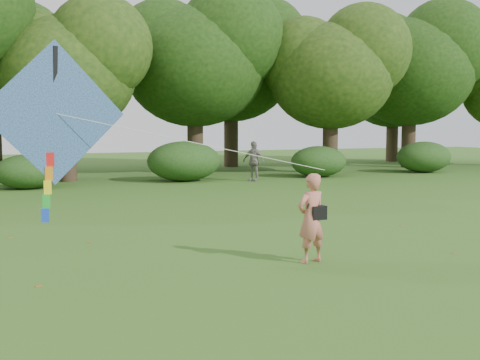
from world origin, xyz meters
name	(u,v)px	position (x,y,z in m)	size (l,w,h in m)	color
ground	(341,271)	(0.00, 0.00, 0.00)	(100.00, 100.00, 0.00)	#265114
man_kite_flyer	(311,218)	(-0.15, 0.80, 0.85)	(0.62, 0.40, 1.69)	#C16C5A
bystander_right	(254,161)	(6.02, 16.66, 0.94)	(1.10, 0.46, 1.88)	gray
crossbody_bag	(317,212)	(-0.04, 0.77, 0.96)	(0.43, 0.20, 0.69)	black
flying_kite	(55,115)	(-4.52, 2.67, 2.76)	(5.95, 2.16, 3.36)	#24319E
tree_line	(130,69)	(1.67, 22.88, 5.60)	(54.70, 15.30, 9.48)	#3A2D1E
shrub_band	(106,165)	(-0.72, 17.60, 0.86)	(39.15, 3.22, 1.88)	#264919
fallen_leaves	(302,241)	(0.75, 2.72, 0.01)	(11.30, 11.48, 0.01)	brown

